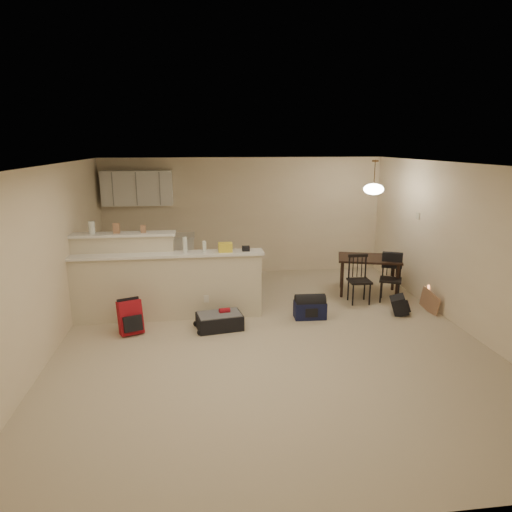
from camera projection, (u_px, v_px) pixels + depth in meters
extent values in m
plane|color=#C4B397|center=(269.00, 335.00, 6.80)|extent=(7.00, 7.00, 0.00)
plane|color=white|center=(270.00, 165.00, 6.20)|extent=(7.00, 7.00, 0.00)
cube|color=beige|center=(244.00, 216.00, 9.87)|extent=(6.00, 0.02, 2.50)
cube|color=beige|center=(348.00, 373.00, 3.13)|extent=(6.00, 0.02, 2.50)
cube|color=beige|center=(49.00, 261.00, 6.13)|extent=(0.02, 7.00, 2.50)
cube|color=beige|center=(466.00, 248.00, 6.87)|extent=(0.02, 7.00, 2.50)
cube|color=beige|center=(169.00, 287.00, 7.36)|extent=(3.00, 0.28, 1.05)
cube|color=white|center=(167.00, 254.00, 7.22)|extent=(3.08, 0.38, 0.04)
cube|color=beige|center=(125.00, 276.00, 7.45)|extent=(1.60, 0.24, 1.35)
cube|color=white|center=(122.00, 234.00, 7.28)|extent=(1.68, 0.34, 0.04)
cube|color=white|center=(137.00, 188.00, 9.27)|extent=(1.40, 0.34, 0.70)
cube|color=white|center=(151.00, 258.00, 9.52)|extent=(1.80, 0.60, 0.90)
cube|color=beige|center=(418.00, 216.00, 8.30)|extent=(0.02, 0.12, 0.12)
cylinder|color=silver|center=(92.00, 228.00, 7.19)|extent=(0.10, 0.10, 0.20)
cube|color=#A67655|center=(116.00, 228.00, 7.24)|extent=(0.10, 0.07, 0.16)
cube|color=#A67655|center=(143.00, 229.00, 7.30)|extent=(0.08, 0.06, 0.12)
cylinder|color=silver|center=(185.00, 245.00, 7.22)|extent=(0.07, 0.07, 0.26)
cylinder|color=silver|center=(204.00, 247.00, 7.27)|extent=(0.06, 0.06, 0.18)
cube|color=#A67655|center=(225.00, 247.00, 7.32)|extent=(0.22, 0.18, 0.14)
cube|color=#A67655|center=(246.00, 249.00, 7.37)|extent=(0.12, 0.10, 0.08)
cube|color=black|center=(369.00, 258.00, 8.53)|extent=(1.31, 1.06, 0.04)
cylinder|color=black|center=(342.00, 280.00, 8.41)|extent=(0.05, 0.05, 0.67)
cylinder|color=black|center=(397.00, 282.00, 8.25)|extent=(0.05, 0.05, 0.67)
cylinder|color=black|center=(342.00, 271.00, 8.99)|extent=(0.05, 0.05, 0.67)
cylinder|color=black|center=(393.00, 273.00, 8.83)|extent=(0.05, 0.05, 0.67)
cylinder|color=brown|center=(375.00, 174.00, 8.16)|extent=(0.02, 0.02, 0.50)
cylinder|color=brown|center=(375.00, 161.00, 8.10)|extent=(0.12, 0.12, 0.03)
ellipsoid|color=white|center=(374.00, 189.00, 8.22)|extent=(0.36, 0.36, 0.20)
cube|color=black|center=(220.00, 321.00, 7.02)|extent=(0.74, 0.55, 0.23)
cube|color=#A2121D|center=(130.00, 317.00, 6.82)|extent=(0.39, 0.32, 0.50)
cube|color=#12173B|center=(310.00, 310.00, 7.44)|extent=(0.52, 0.30, 0.28)
cube|color=black|center=(399.00, 305.00, 7.64)|extent=(0.33, 0.39, 0.29)
cube|color=#A67655|center=(430.00, 302.00, 7.70)|extent=(0.09, 0.47, 0.36)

